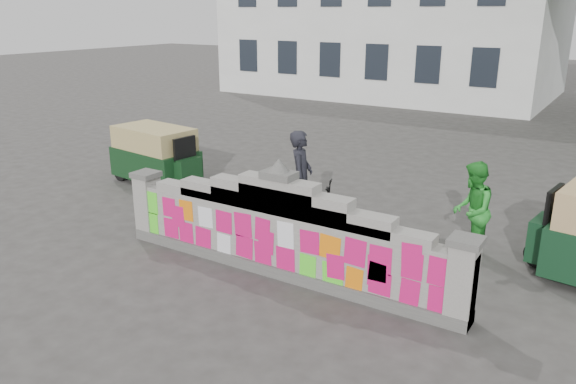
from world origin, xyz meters
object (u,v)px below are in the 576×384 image
object	(u,v)px
cyclist_rider	(301,190)
pedestrian	(472,210)
rickshaw_left	(157,154)
cyclist_bike	(301,208)

from	to	relation	value
cyclist_rider	pedestrian	world-z (taller)	cyclist_rider
pedestrian	rickshaw_left	size ratio (longest dim) A/B	0.66
cyclist_rider	rickshaw_left	world-z (taller)	cyclist_rider
cyclist_bike	rickshaw_left	distance (m)	4.99
cyclist_bike	pedestrian	size ratio (longest dim) A/B	1.17
cyclist_bike	pedestrian	world-z (taller)	pedestrian
cyclist_rider	pedestrian	size ratio (longest dim) A/B	1.04
pedestrian	rickshaw_left	distance (m)	8.01
rickshaw_left	cyclist_bike	bearing A→B (deg)	-4.59
cyclist_rider	rickshaw_left	xyz separation A→B (m)	(-4.88, 1.01, -0.17)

